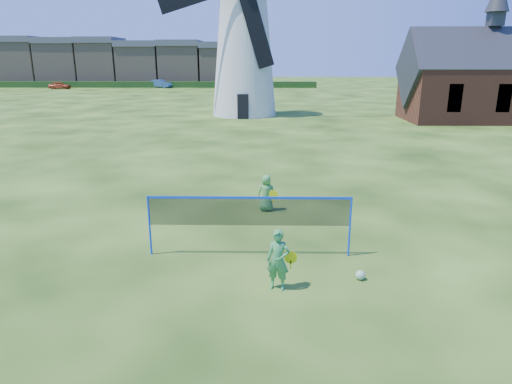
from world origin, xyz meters
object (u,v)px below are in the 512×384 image
object	(u,v)px
player_boy	(266,193)
player_girl	(278,260)
windmill	(244,46)
car_left	(60,85)
play_ball	(360,275)
chapel	(487,82)
car_right	(160,84)
badminton_net	(249,212)

from	to	relation	value
player_boy	player_girl	bearing A→B (deg)	99.35
windmill	car_left	world-z (taller)	windmill
windmill	player_boy	world-z (taller)	windmill
windmill	player_boy	distance (m)	26.19
player_boy	play_ball	xyz separation A→B (m)	(2.09, -4.79, -0.49)
chapel	play_ball	distance (m)	31.21
windmill	chapel	distance (m)	19.42
play_ball	car_left	world-z (taller)	car_left
chapel	play_ball	xyz separation A→B (m)	(-15.08, -27.17, -2.89)
chapel	car_right	distance (m)	52.84
windmill	badminton_net	distance (m)	29.51
badminton_net	play_ball	distance (m)	3.03
badminton_net	windmill	bearing A→B (deg)	92.63
player_boy	play_ball	world-z (taller)	player_boy
player_boy	play_ball	size ratio (longest dim) A/B	5.46
play_ball	car_right	distance (m)	69.98
badminton_net	player_boy	xyz separation A→B (m)	(0.45, 3.49, -0.54)
car_right	badminton_net	bearing A→B (deg)	-144.19
chapel	badminton_net	distance (m)	31.36
chapel	car_left	bearing A→B (deg)	143.59
badminton_net	player_girl	world-z (taller)	badminton_net
windmill	player_girl	world-z (taller)	windmill
windmill	chapel	size ratio (longest dim) A/B	1.36
play_ball	windmill	bearing A→B (deg)	97.26
car_left	play_ball	bearing A→B (deg)	-151.89
player_girl	player_boy	xyz separation A→B (m)	(-0.22, 5.25, -0.08)
player_boy	play_ball	distance (m)	5.25
play_ball	car_right	bearing A→B (deg)	105.96
windmill	play_ball	bearing A→B (deg)	-82.74
windmill	player_boy	xyz separation A→B (m)	(1.78, -25.62, -5.12)
windmill	car_right	world-z (taller)	windmill
car_left	car_right	size ratio (longest dim) A/B	0.85
player_girl	play_ball	bearing A→B (deg)	29.50
player_boy	windmill	bearing A→B (deg)	-79.09
player_girl	play_ball	distance (m)	2.01
windmill	car_right	size ratio (longest dim) A/B	4.31
windmill	player_girl	size ratio (longest dim) A/B	12.64
chapel	play_ball	size ratio (longest dim) A/B	57.25
player_girl	play_ball	world-z (taller)	player_girl
car_left	chapel	bearing A→B (deg)	-126.68
badminton_net	car_left	bearing A→B (deg)	117.07
chapel	player_boy	bearing A→B (deg)	-127.49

